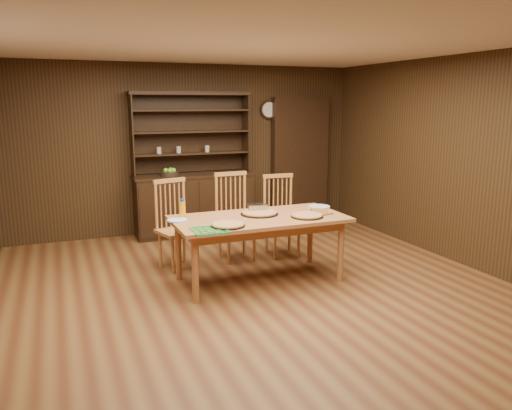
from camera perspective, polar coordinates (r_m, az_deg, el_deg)
name	(u,v)px	position (r m, az deg, el deg)	size (l,w,h in m)	color
floor	(262,294)	(5.43, 0.69, -10.13)	(6.00, 6.00, 0.00)	brown
room_shell	(262,147)	(5.06, 0.73, 6.69)	(6.00, 6.00, 6.00)	silver
china_hutch	(194,196)	(7.79, -7.14, 1.05)	(1.84, 0.52, 2.17)	black
doorway	(300,160)	(8.53, 5.00, 5.10)	(1.00, 0.18, 2.10)	black
wall_clock	(269,110)	(8.29, 1.47, 10.84)	(0.30, 0.05, 0.30)	black
dining_table	(259,224)	(5.63, 0.37, -2.16)	(1.94, 0.97, 0.75)	#BD7141
chair_left	(175,221)	(6.24, -9.28, -1.78)	(0.55, 0.53, 1.10)	#C77F44
chair_center	(234,213)	(6.49, -2.54, -0.94)	(0.49, 0.47, 1.13)	#C77F44
chair_right	(280,212)	(6.68, 2.81, -0.85)	(0.46, 0.44, 1.08)	#C77F44
pizza_left	(228,225)	(5.19, -3.23, -2.28)	(0.36, 0.36, 0.04)	black
pizza_right	(307,216)	(5.63, 5.85, -1.21)	(0.37, 0.37, 0.04)	black
pizza_center	(259,213)	(5.73, 0.39, -0.93)	(0.43, 0.43, 0.04)	black
cooling_rack	(209,230)	(5.04, -5.34, -2.84)	(0.33, 0.33, 0.01)	#0DB148
plate_left	(178,220)	(5.50, -8.95, -1.71)	(0.24, 0.24, 0.02)	silver
plate_right	(319,207)	(6.18, 7.18, -0.17)	(0.28, 0.28, 0.02)	silver
foil_dish	(257,208)	(5.88, 0.17, -0.33)	(0.22, 0.16, 0.09)	silver
juice_bottle	(182,209)	(5.59, -8.40, -0.49)	(0.07, 0.07, 0.22)	orange
pot_holder_a	(322,213)	(5.83, 7.59, -0.92)	(0.18, 0.18, 0.01)	red
pot_holder_b	(319,210)	(5.97, 7.20, -0.61)	(0.18, 0.18, 0.01)	red
fruit_bowl	(169,173)	(7.58, -9.86, 3.64)	(0.28, 0.28, 0.12)	black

